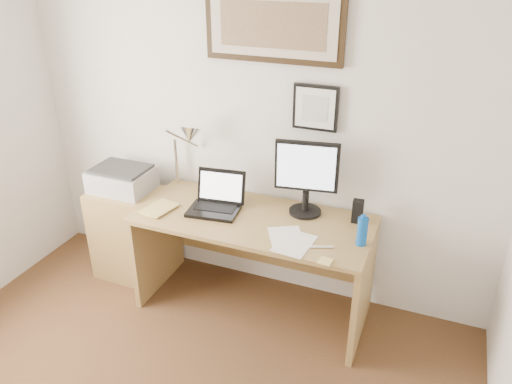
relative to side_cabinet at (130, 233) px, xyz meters
The scene contains 17 objects.
wall_back 1.32m from the side_cabinet, 19.18° to the left, with size 3.50×0.02×2.50m, color silver.
side_cabinet is the anchor object (origin of this frame).
water_bottle 1.87m from the side_cabinet, ahead, with size 0.06×0.06×0.18m, color #0D4FAD.
bottle_cap 1.90m from the side_cabinet, ahead, with size 0.03×0.03×0.02m, color #0D4FAD.
speaker 1.80m from the side_cabinet, ahead, with size 0.07×0.06×0.16m, color black.
paper_sheet_a 1.44m from the side_cabinet, ahead, with size 0.21×0.29×0.00m, color white.
paper_sheet_b 1.50m from the side_cabinet, 10.15° to the right, with size 0.20×0.29×0.00m, color white.
sticky_pad 1.74m from the side_cabinet, 12.89° to the right, with size 0.08×0.08×0.01m, color #E6CB6D.
marker_pen 1.66m from the side_cabinet, ahead, with size 0.02×0.02×0.14m, color silver.
book 0.55m from the side_cabinet, 25.96° to the right, with size 0.17×0.24×0.02m, color tan.
desk 1.08m from the side_cabinet, ahead, with size 1.60×0.70×0.75m.
laptop 0.91m from the side_cabinet, ahead, with size 0.37×0.33×0.26m.
lcd_monitor 1.54m from the side_cabinet, ahead, with size 0.42×0.22×0.52m.
printer 0.45m from the side_cabinet, 134.32° to the left, with size 0.44×0.34×0.18m.
desk_lamp 0.98m from the side_cabinet, 14.38° to the left, with size 0.29×0.27×0.53m.
picture_large 1.93m from the side_cabinet, 15.25° to the left, with size 0.92×0.04×0.47m.
picture_small 1.77m from the side_cabinet, 12.05° to the left, with size 0.30×0.03×0.30m.
Camera 1 is at (1.25, -1.07, 2.40)m, focal length 35.00 mm.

